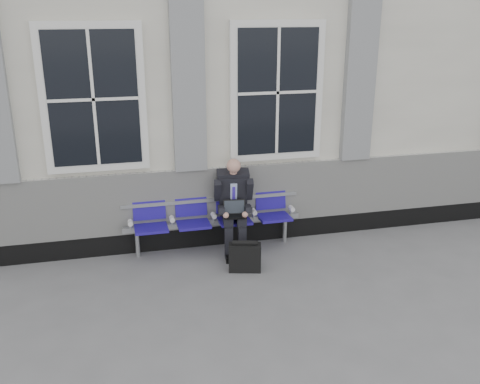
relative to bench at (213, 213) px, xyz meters
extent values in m
plane|color=slate|center=(0.62, -1.32, -0.55)|extent=(70.00, 70.00, 0.00)
cube|color=silver|center=(0.62, 2.18, 1.55)|extent=(14.00, 4.00, 4.20)
cube|color=black|center=(0.62, 0.15, -0.40)|extent=(14.00, 0.10, 0.30)
cube|color=silver|center=(0.62, 0.14, 0.20)|extent=(14.00, 0.08, 0.90)
cube|color=gray|center=(-0.28, 0.12, 1.85)|extent=(0.45, 0.14, 2.40)
cube|color=gray|center=(2.22, 0.12, 1.85)|extent=(0.45, 0.14, 2.40)
cube|color=white|center=(-1.53, 0.14, 1.70)|extent=(1.35, 0.10, 1.95)
cube|color=black|center=(-1.53, 0.09, 1.70)|extent=(1.15, 0.02, 1.75)
cube|color=white|center=(0.97, 0.14, 1.70)|extent=(1.35, 0.10, 1.95)
cube|color=black|center=(0.97, 0.09, 1.70)|extent=(1.15, 0.02, 1.75)
cube|color=#9EA0A3|center=(0.00, -0.02, -0.13)|extent=(2.60, 0.07, 0.07)
cube|color=#9EA0A3|center=(0.00, 0.10, 0.18)|extent=(2.60, 0.05, 0.05)
cylinder|color=#9EA0A3|center=(-1.10, -0.02, -0.36)|extent=(0.06, 0.06, 0.39)
cylinder|color=#9EA0A3|center=(1.10, -0.02, -0.36)|extent=(0.06, 0.06, 0.39)
cube|color=#1B0C8F|center=(-0.90, -0.10, -0.10)|extent=(0.46, 0.42, 0.07)
cube|color=#1B0C8F|center=(-0.90, 0.11, 0.16)|extent=(0.46, 0.10, 0.40)
cube|color=#1B0C8F|center=(-0.30, -0.10, -0.10)|extent=(0.46, 0.42, 0.07)
cube|color=#1B0C8F|center=(-0.30, 0.11, 0.16)|extent=(0.46, 0.10, 0.40)
cube|color=#1B0C8F|center=(0.30, -0.10, -0.10)|extent=(0.46, 0.42, 0.07)
cube|color=#1B0C8F|center=(0.30, 0.11, 0.16)|extent=(0.46, 0.10, 0.40)
cube|color=#1B0C8F|center=(0.90, -0.10, -0.10)|extent=(0.46, 0.42, 0.07)
cube|color=#1B0C8F|center=(0.90, 0.11, 0.16)|extent=(0.46, 0.10, 0.40)
cylinder|color=white|center=(-1.18, -0.07, 0.00)|extent=(0.07, 0.12, 0.07)
cylinder|color=white|center=(-0.60, -0.07, 0.00)|extent=(0.07, 0.12, 0.07)
cylinder|color=white|center=(0.00, -0.07, 0.00)|extent=(0.07, 0.12, 0.07)
cylinder|color=white|center=(0.60, -0.07, 0.00)|extent=(0.07, 0.12, 0.07)
cylinder|color=white|center=(1.18, -0.07, 0.00)|extent=(0.07, 0.12, 0.07)
cube|color=black|center=(0.15, -0.44, -0.51)|extent=(0.14, 0.26, 0.09)
cube|color=black|center=(0.33, -0.47, -0.51)|extent=(0.14, 0.26, 0.09)
cube|color=black|center=(0.15, -0.38, -0.31)|extent=(0.13, 0.14, 0.47)
cube|color=black|center=(0.34, -0.41, -0.31)|extent=(0.13, 0.14, 0.47)
cube|color=black|center=(0.18, -0.18, -0.02)|extent=(0.19, 0.44, 0.13)
cube|color=black|center=(0.37, -0.21, -0.02)|extent=(0.19, 0.44, 0.13)
cube|color=black|center=(0.30, 0.00, 0.30)|extent=(0.44, 0.37, 0.60)
cube|color=#BDCEF8|center=(0.29, -0.12, 0.32)|extent=(0.11, 0.10, 0.34)
cube|color=#412AC6|center=(0.29, -0.13, 0.30)|extent=(0.05, 0.08, 0.28)
cube|color=black|center=(0.30, -0.03, 0.58)|extent=(0.48, 0.28, 0.14)
cylinder|color=#D79C86|center=(0.29, -0.08, 0.65)|extent=(0.10, 0.10, 0.09)
sphere|color=#D79C86|center=(0.28, -0.14, 0.74)|extent=(0.20, 0.20, 0.20)
cube|color=black|center=(0.06, -0.07, 0.37)|extent=(0.13, 0.28, 0.35)
cube|color=black|center=(0.51, -0.13, 0.37)|extent=(0.13, 0.28, 0.35)
cube|color=black|center=(0.08, -0.24, 0.15)|extent=(0.13, 0.30, 0.13)
cube|color=black|center=(0.45, -0.29, 0.15)|extent=(0.13, 0.30, 0.13)
sphere|color=#D79C86|center=(0.12, -0.38, 0.11)|extent=(0.09, 0.09, 0.09)
sphere|color=#D79C86|center=(0.38, -0.42, 0.11)|extent=(0.09, 0.09, 0.09)
cube|color=black|center=(0.26, -0.32, 0.06)|extent=(0.34, 0.26, 0.02)
cube|color=black|center=(0.27, -0.22, 0.16)|extent=(0.32, 0.13, 0.20)
cube|color=black|center=(0.27, -0.22, 0.16)|extent=(0.29, 0.10, 0.17)
cube|color=black|center=(0.28, -0.80, -0.36)|extent=(0.46, 0.28, 0.39)
cylinder|color=black|center=(0.28, -0.80, -0.14)|extent=(0.35, 0.15, 0.07)
camera|label=1|loc=(-1.30, -7.10, 2.84)|focal=40.00mm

